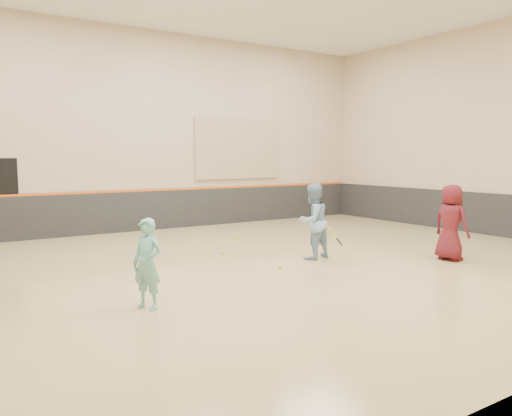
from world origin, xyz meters
TOP-DOWN VIEW (x-y plane):
  - room at (0.00, 0.00)m, footprint 15.04×12.04m
  - wainscot_back at (0.00, 5.97)m, footprint 14.90×0.04m
  - wainscot_right at (7.47, 0.00)m, footprint 0.04×11.90m
  - accent_stripe at (0.00, 5.96)m, footprint 14.90×0.03m
  - acoustic_panel at (2.80, 5.95)m, footprint 3.20×0.08m
  - girl at (-3.22, -1.56)m, footprint 0.53×0.59m
  - instructor at (1.12, -0.06)m, footprint 0.88×0.73m
  - young_man at (3.55, -1.78)m, footprint 0.54×0.81m
  - held_racket at (1.48, -0.29)m, footprint 0.39×0.39m
  - spare_racket at (0.93, 2.96)m, footprint 0.70×0.70m
  - ball_under_racket at (-0.05, -0.48)m, footprint 0.07×0.07m
  - ball_in_hand at (3.68, -1.84)m, footprint 0.07×0.07m
  - ball_beside_spare at (-0.33, 1.41)m, footprint 0.07×0.07m

SIDE VIEW (x-z plane):
  - ball_under_racket at x=-0.05m, z-range 0.00..0.07m
  - ball_beside_spare at x=-0.33m, z-range 0.00..0.07m
  - spare_racket at x=0.93m, z-range 0.00..0.12m
  - held_racket at x=1.48m, z-range 0.35..0.84m
  - wainscot_back at x=0.00m, z-range 0.00..1.20m
  - wainscot_right at x=7.47m, z-range 0.00..1.20m
  - girl at x=-3.22m, z-range 0.00..1.35m
  - room at x=0.00m, z-range -2.30..3.92m
  - young_man at x=3.55m, z-range 0.00..1.65m
  - instructor at x=1.12m, z-range 0.00..1.66m
  - ball_in_hand at x=3.68m, z-range 1.08..1.15m
  - accent_stripe at x=0.00m, z-range 1.19..1.25m
  - acoustic_panel at x=2.80m, z-range 1.50..3.50m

